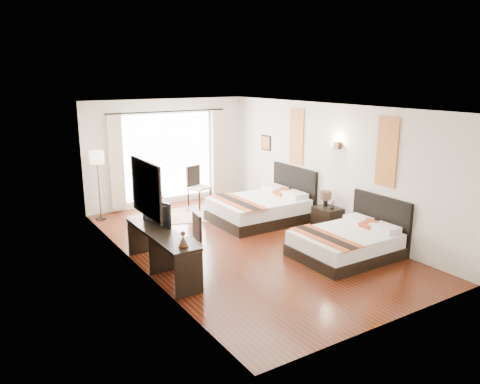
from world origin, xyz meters
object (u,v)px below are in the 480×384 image
nightstand (327,219)px  television (153,213)px  side_table (154,207)px  window_chair (199,194)px  console_desk (162,252)px  floor_lamp (97,162)px  bed_far (262,208)px  vase (332,209)px  bed_near (349,242)px  desk_chair (188,251)px  fruit_bowl (154,195)px  table_lamp (326,197)px

nightstand → television: television is taller
nightstand → television: 4.04m
side_table → window_chair: (1.43, 0.41, 0.05)m
console_desk → television: (0.02, 0.40, 0.60)m
console_desk → window_chair: window_chair is taller
television → floor_lamp: (-0.03, 3.34, 0.42)m
bed_far → nightstand: bed_far is taller
vase → floor_lamp: (-3.97, 3.77, 0.85)m
side_table → floor_lamp: bearing=152.2°
nightstand → console_desk: bearing=-178.3°
bed_near → nightstand: bearing=63.4°
vase → floor_lamp: bearing=136.4°
window_chair → desk_chair: bearing=-47.0°
desk_chair → fruit_bowl: size_ratio=4.28×
bed_far → television: size_ratio=2.74×
side_table → fruit_bowl: (-0.01, -0.03, 0.30)m
vase → bed_far: bearing=114.8°
nightstand → table_lamp: size_ratio=1.45×
television → side_table: (1.11, 2.74, -0.71)m
floor_lamp → fruit_bowl: bearing=-29.1°
bed_far → console_desk: bed_far is taller
nightstand → side_table: (-2.86, 3.02, -0.00)m
console_desk → fruit_bowl: (1.12, 3.11, 0.20)m
vase → side_table: size_ratio=0.22×
fruit_bowl → vase: bearing=-47.9°
bed_far → floor_lamp: floor_lamp is taller
vase → console_desk: (-3.96, 0.04, -0.18)m
nightstand → table_lamp: table_lamp is taller
bed_near → table_lamp: bearing=64.5°
table_lamp → floor_lamp: 5.37m
bed_far → fruit_bowl: 2.62m
bed_near → vase: bearing=61.6°
console_desk → vase: bearing=-0.6°
vase → console_desk: bearing=179.4°
bed_far → floor_lamp: (-3.23, 2.17, 1.09)m
floor_lamp → bed_far: bearing=-34.0°
bed_far → television: (-3.20, -1.16, 0.67)m
desk_chair → window_chair: (2.04, 3.54, 0.03)m
bed_near → console_desk: bearing=160.3°
fruit_bowl → table_lamp: bearing=-44.8°
window_chair → bed_near: bearing=-7.7°
vase → fruit_bowl: vase is taller
nightstand → floor_lamp: size_ratio=0.35×
nightstand → side_table: 4.16m
desk_chair → window_chair: bearing=-110.0°
console_desk → desk_chair: bearing=1.0°
fruit_bowl → side_table: bearing=68.2°
floor_lamp → side_table: floor_lamp is taller
bed_far → vase: 1.78m
desk_chair → floor_lamp: size_ratio=0.58×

